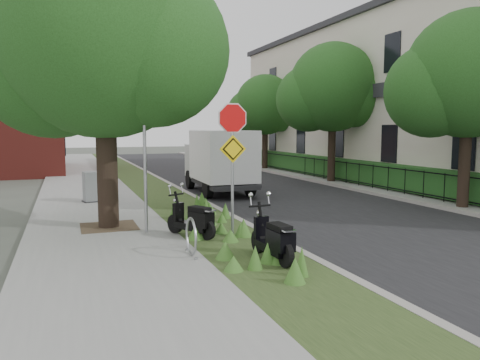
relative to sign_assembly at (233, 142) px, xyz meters
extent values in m
plane|color=#4C5147|center=(1.40, -0.58, -2.33)|extent=(120.00, 120.00, 0.00)
cube|color=gray|center=(-2.85, 9.42, -2.27)|extent=(3.50, 60.00, 0.12)
cube|color=#2B3F1B|center=(-0.10, 9.42, -2.27)|extent=(2.00, 60.00, 0.12)
cube|color=#9E9991|center=(0.90, 9.42, -2.26)|extent=(0.20, 60.00, 0.13)
cube|color=black|center=(4.40, 9.42, -2.32)|extent=(7.00, 60.00, 0.01)
cube|color=#9E9991|center=(7.90, 9.42, -2.26)|extent=(0.20, 60.00, 0.13)
cube|color=gray|center=(9.60, 9.42, -2.27)|extent=(3.20, 60.00, 0.12)
cylinder|color=black|center=(-2.60, 2.22, 0.03)|extent=(0.52, 0.52, 4.48)
sphere|color=#1F4717|center=(-2.60, 2.22, 2.75)|extent=(5.40, 5.40, 5.40)
sphere|color=#1F4717|center=(-3.81, 3.03, 2.08)|extent=(4.05, 4.05, 4.05)
sphere|color=#1F4717|center=(-1.52, 1.54, 2.21)|extent=(3.78, 3.78, 3.78)
cube|color=#473828|center=(-2.60, 2.22, -2.20)|extent=(1.40, 1.40, 0.01)
cylinder|color=#A5A8AD|center=(-1.80, 1.22, -0.21)|extent=(0.08, 0.08, 4.00)
torus|color=#A5A8AD|center=(-1.30, -1.18, -1.83)|extent=(0.05, 0.77, 0.77)
cube|color=#A5A8AD|center=(-1.30, -1.54, -2.19)|extent=(0.06, 0.06, 0.04)
cube|color=#A5A8AD|center=(-1.30, -0.82, -2.19)|extent=(0.06, 0.06, 0.04)
cylinder|color=#A5A8AD|center=(0.00, 0.02, -0.71)|extent=(0.07, 0.07, 3.00)
cylinder|color=red|center=(0.00, -0.01, 0.54)|extent=(0.86, 0.03, 0.86)
cylinder|color=white|center=(0.00, 0.00, 0.54)|extent=(0.94, 0.02, 0.94)
cube|color=yellow|center=(0.00, -0.01, -0.16)|extent=(0.64, 0.03, 0.64)
cube|color=black|center=(8.60, 9.42, -1.26)|extent=(0.04, 24.00, 0.04)
cube|color=black|center=(8.60, 9.42, -2.06)|extent=(0.04, 24.00, 0.04)
cylinder|color=black|center=(8.60, 9.42, -1.71)|extent=(0.03, 0.03, 1.00)
cube|color=#1E4D1B|center=(9.30, 9.42, -1.66)|extent=(1.00, 24.00, 1.10)
cube|color=beige|center=(12.90, 9.42, 1.67)|extent=(7.00, 26.00, 8.00)
cube|color=#2D2D33|center=(12.90, 9.42, 5.72)|extent=(7.40, 26.40, 0.30)
cube|color=#2D2D33|center=(9.35, 9.42, 1.97)|extent=(0.25, 26.00, 0.60)
cylinder|color=black|center=(8.40, 1.42, -0.30)|extent=(0.36, 0.36, 3.81)
sphere|color=#1F4717|center=(8.40, 1.42, 2.01)|extent=(4.00, 4.00, 4.00)
sphere|color=#1F4717|center=(7.50, 2.02, 1.51)|extent=(3.00, 3.00, 3.00)
cylinder|color=black|center=(8.40, 9.42, -0.19)|extent=(0.36, 0.36, 4.03)
sphere|color=#1F4717|center=(8.40, 9.42, 2.26)|extent=(4.20, 4.20, 4.20)
sphere|color=#1F4717|center=(7.46, 10.05, 1.73)|extent=(3.15, 3.15, 3.15)
sphere|color=#1F4717|center=(9.24, 8.89, 1.84)|extent=(2.94, 2.94, 2.94)
cylinder|color=black|center=(8.40, 17.42, -0.39)|extent=(0.36, 0.36, 3.64)
sphere|color=#1F4717|center=(8.40, 17.42, 1.82)|extent=(3.80, 3.80, 3.80)
sphere|color=#1F4717|center=(7.54, 17.99, 1.35)|extent=(2.85, 2.85, 2.85)
sphere|color=#1F4717|center=(9.16, 16.94, 1.44)|extent=(2.66, 2.66, 2.66)
cylinder|color=black|center=(-1.16, 0.89, -1.98)|extent=(0.31, 0.45, 0.45)
cylinder|color=black|center=(-0.64, -0.06, -1.98)|extent=(0.31, 0.45, 0.45)
cube|color=black|center=(-0.88, 0.38, -1.96)|extent=(0.75, 1.02, 0.16)
cube|color=black|center=(-0.73, 0.11, -1.75)|extent=(0.55, 0.65, 0.35)
cube|color=black|center=(-0.75, 0.15, -1.53)|extent=(0.48, 0.59, 0.10)
cylinder|color=black|center=(0.02, -1.49, -1.97)|extent=(0.14, 0.47, 0.47)
cylinder|color=black|center=(0.09, -2.60, -1.97)|extent=(0.14, 0.47, 0.47)
cube|color=black|center=(0.06, -2.09, -1.95)|extent=(0.37, 1.05, 0.16)
cube|color=black|center=(0.08, -2.41, -1.74)|extent=(0.36, 0.60, 0.36)
cube|color=black|center=(0.08, -2.36, -1.50)|extent=(0.30, 0.56, 0.11)
cube|color=#262628|center=(2.31, 8.09, -1.87)|extent=(1.93, 4.80, 0.16)
cube|color=#B7BABC|center=(2.36, 9.92, -1.11)|extent=(1.87, 1.31, 1.43)
cube|color=white|center=(2.29, 7.59, -0.75)|extent=(2.07, 3.46, 1.97)
cube|color=#262628|center=(-2.69, 6.74, -2.19)|extent=(0.87, 0.67, 0.03)
cube|color=gray|center=(-2.69, 6.74, -1.69)|extent=(0.77, 0.57, 1.04)
camera|label=1|loc=(-3.58, -10.06, 0.30)|focal=35.00mm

